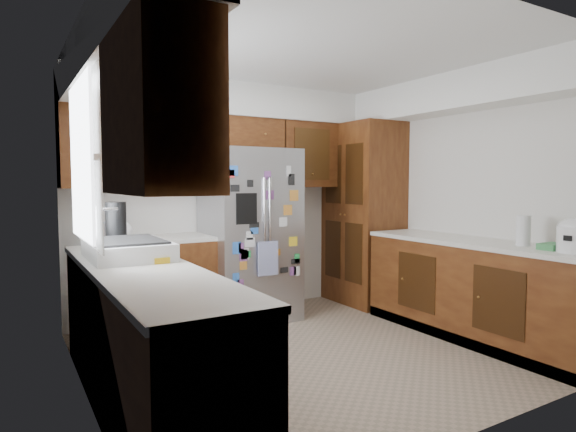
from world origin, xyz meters
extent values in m
plane|color=tan|center=(0.00, 0.00, 0.00)|extent=(3.60, 3.60, 0.00)
cube|color=silver|center=(0.00, 1.60, 1.25)|extent=(3.60, 0.04, 2.50)
cube|color=silver|center=(-1.80, 0.00, 1.25)|extent=(0.04, 3.20, 2.50)
cube|color=silver|center=(1.80, 0.00, 1.25)|extent=(0.04, 3.20, 2.50)
cube|color=silver|center=(0.00, -1.60, 1.25)|extent=(3.60, 0.04, 2.50)
cube|color=white|center=(0.00, 0.00, 2.51)|extent=(3.60, 3.20, 0.02)
cube|color=white|center=(0.00, 1.41, 2.33)|extent=(3.60, 0.38, 0.35)
cube|color=white|center=(-1.61, 0.00, 2.33)|extent=(0.38, 3.20, 0.35)
cube|color=white|center=(1.61, 0.00, 2.33)|extent=(0.38, 3.20, 0.35)
cube|color=#48200E|center=(-1.14, 1.43, 1.77)|extent=(1.33, 0.34, 0.75)
cube|color=#48200E|center=(1.14, 1.43, 1.77)|extent=(1.33, 0.34, 0.75)
cube|color=#48200E|center=(-1.63, -1.15, 1.77)|extent=(0.34, 0.85, 0.75)
cube|color=white|center=(-1.79, 0.10, 1.60)|extent=(0.02, 0.90, 1.05)
cube|color=white|center=(-1.75, 0.10, 1.60)|extent=(0.01, 1.02, 1.15)
cube|color=#1D49AC|center=(-1.03, 1.24, 1.62)|extent=(0.16, 0.02, 0.22)
cube|color=beige|center=(-1.39, 1.24, 1.82)|extent=(0.16, 0.02, 0.20)
cube|color=#48200E|center=(-1.50, -0.30, 0.44)|extent=(0.60, 2.60, 0.88)
cube|color=#48200E|center=(-0.83, 1.30, 0.44)|extent=(0.75, 0.60, 0.88)
cube|color=white|center=(-1.50, -0.30, 0.90)|extent=(0.63, 2.60, 0.04)
cube|color=white|center=(-0.83, 1.30, 0.90)|extent=(0.75, 0.60, 0.04)
cube|color=black|center=(-1.50, -0.30, 0.05)|extent=(0.60, 2.60, 0.10)
cube|color=white|center=(-1.19, -1.15, 0.46)|extent=(0.01, 0.58, 0.80)
cube|color=#48200E|center=(1.50, -0.47, 0.44)|extent=(0.60, 2.25, 0.88)
cube|color=white|center=(1.50, -0.47, 0.90)|extent=(0.63, 2.25, 0.04)
cube|color=black|center=(1.50, -0.47, 0.05)|extent=(0.60, 2.25, 0.10)
cube|color=#48200E|center=(1.50, 1.15, 1.07)|extent=(0.60, 0.90, 2.15)
cube|color=#A8A8AD|center=(0.00, 1.21, 0.90)|extent=(0.90, 0.75, 1.80)
cylinder|color=silver|center=(-0.03, 0.82, 1.05)|extent=(0.02, 0.02, 0.90)
cylinder|color=silver|center=(0.03, 0.82, 1.05)|extent=(0.02, 0.02, 0.90)
cube|color=black|center=(-0.22, 0.83, 1.20)|extent=(0.22, 0.01, 0.30)
cube|color=white|center=(0.00, 0.80, 0.70)|extent=(0.22, 0.01, 0.34)
cube|color=black|center=(0.20, 0.82, 0.56)|extent=(0.09, 0.00, 0.06)
cube|color=orange|center=(-0.26, 0.82, 0.65)|extent=(0.08, 0.00, 0.08)
cube|color=white|center=(0.19, 0.82, 1.05)|extent=(0.09, 0.00, 0.09)
cube|color=#8C4C99|center=(-0.28, 0.82, 0.82)|extent=(0.05, 0.00, 0.10)
cube|color=red|center=(-0.38, 0.82, 1.54)|extent=(0.07, 0.00, 0.08)
cube|color=white|center=(-0.19, 0.82, 0.94)|extent=(0.07, 0.00, 0.08)
cube|color=#8C4C99|center=(0.03, 0.82, 1.33)|extent=(0.11, 0.00, 0.09)
cube|color=#8C4C99|center=(-0.29, 0.82, 0.47)|extent=(0.07, 0.00, 0.09)
cube|color=orange|center=(0.10, 0.82, 0.75)|extent=(0.10, 0.00, 0.06)
cube|color=white|center=(0.26, 0.82, 1.57)|extent=(0.05, 0.00, 0.11)
cube|color=orange|center=(0.32, 0.82, 1.32)|extent=(0.10, 0.00, 0.11)
cube|color=orange|center=(0.24, 0.82, 1.17)|extent=(0.10, 0.00, 0.10)
cube|color=black|center=(-0.14, 0.82, 1.04)|extent=(0.10, 0.00, 0.05)
cube|color=white|center=(0.35, 0.82, 0.54)|extent=(0.07, 0.00, 0.10)
cube|color=black|center=(0.34, 0.82, 0.64)|extent=(0.10, 0.00, 0.05)
cube|color=blue|center=(-0.35, 0.82, 1.56)|extent=(0.09, 0.00, 0.10)
cube|color=white|center=(-0.24, 0.82, 0.76)|extent=(0.09, 0.00, 0.11)
cube|color=blue|center=(-0.33, 0.82, 0.82)|extent=(0.08, 0.00, 0.12)
cube|color=white|center=(-0.19, 0.82, 0.87)|extent=(0.11, 0.00, 0.09)
cube|color=#8C4C99|center=(0.31, 0.82, 0.54)|extent=(0.07, 0.00, 0.09)
cube|color=#8C4C99|center=(0.01, 0.82, 1.52)|extent=(0.07, 0.00, 0.08)
cube|color=white|center=(0.03, 0.82, 1.46)|extent=(0.05, 0.00, 0.10)
cube|color=blue|center=(-0.34, 0.82, 0.53)|extent=(0.07, 0.00, 0.11)
cube|color=black|center=(-0.18, 0.82, 1.44)|extent=(0.06, 0.00, 0.07)
cube|color=green|center=(-0.22, 0.82, 0.76)|extent=(0.09, 0.00, 0.07)
cube|color=black|center=(0.29, 0.82, 1.48)|extent=(0.07, 0.00, 0.12)
cube|color=green|center=(0.36, 0.82, 0.67)|extent=(0.06, 0.00, 0.09)
cube|color=#8C4C99|center=(-0.26, 0.82, 0.75)|extent=(0.08, 0.00, 0.12)
cube|color=yellow|center=(0.31, 0.82, 0.85)|extent=(0.10, 0.00, 0.10)
cube|color=blue|center=(-0.14, 0.82, 0.98)|extent=(0.08, 0.00, 0.06)
cube|color=black|center=(-0.34, 0.82, 1.40)|extent=(0.09, 0.00, 0.07)
cube|color=#48200E|center=(0.00, 1.43, 1.98)|extent=(0.96, 0.34, 0.35)
sphere|color=#1831B0|center=(-0.30, 1.35, 2.30)|extent=(0.31, 0.31, 0.31)
cylinder|color=black|center=(0.31, 1.45, 2.23)|extent=(0.30, 0.30, 0.17)
ellipsoid|color=#333338|center=(0.31, 1.45, 2.32)|extent=(0.28, 0.28, 0.12)
cube|color=white|center=(-1.50, 0.10, 0.98)|extent=(0.52, 0.70, 0.12)
cube|color=black|center=(-1.50, 0.10, 1.04)|extent=(0.44, 0.60, 0.02)
cylinder|color=silver|center=(-1.70, 0.10, 1.14)|extent=(0.02, 0.02, 0.30)
cylinder|color=silver|center=(-1.64, 0.10, 1.27)|extent=(0.16, 0.02, 0.02)
cube|color=yellow|center=(-1.36, -0.17, 0.94)|extent=(0.10, 0.18, 0.04)
cube|color=black|center=(-1.48, 0.57, 0.97)|extent=(0.18, 0.14, 0.10)
cylinder|color=black|center=(-1.48, 0.57, 1.16)|extent=(0.16, 0.16, 0.28)
cylinder|color=#A8A8AD|center=(-1.59, 0.78, 1.02)|extent=(0.14, 0.14, 0.20)
sphere|color=white|center=(-1.36, 1.00, 1.02)|extent=(0.20, 0.20, 0.20)
cube|color=#3F72B2|center=(-1.54, 1.13, 1.01)|extent=(0.14, 0.10, 0.18)
cube|color=#BFB28C|center=(-1.34, 1.16, 0.99)|extent=(0.10, 0.08, 0.14)
cylinder|color=white|center=(-1.53, 0.49, 0.98)|extent=(0.08, 0.08, 0.11)
cube|color=black|center=(1.36, -1.38, 1.04)|extent=(0.04, 0.06, 0.04)
cylinder|color=white|center=(1.52, -0.91, 1.05)|extent=(0.11, 0.11, 0.26)
camera|label=1|loc=(-2.25, -3.36, 1.45)|focal=30.00mm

